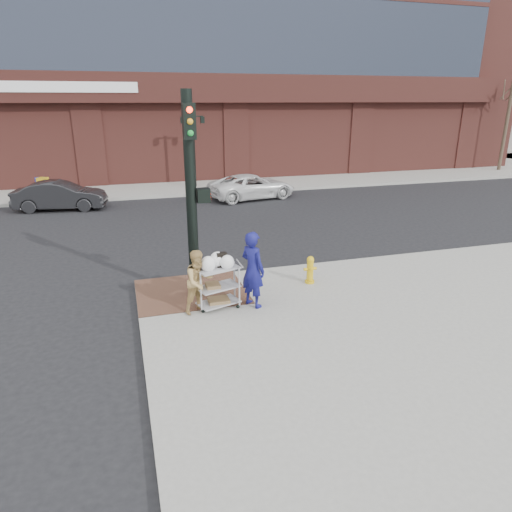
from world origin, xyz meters
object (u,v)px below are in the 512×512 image
object	(u,v)px
lamp_post	(193,143)
sedan_dark	(60,196)
traffic_signal_pole	(192,191)
minivan_white	(252,186)
utility_cart	(218,283)
pedestrian_tan	(199,282)
fire_hydrant	(310,269)
woman_blue	(253,269)

from	to	relation	value
lamp_post	sedan_dark	size ratio (longest dim) A/B	0.98
traffic_signal_pole	minivan_white	bearing A→B (deg)	67.37
traffic_signal_pole	sedan_dark	distance (m)	12.83
utility_cart	minivan_white	bearing A→B (deg)	70.45
lamp_post	utility_cart	size ratio (longest dim) A/B	2.93
minivan_white	pedestrian_tan	bearing A→B (deg)	148.15
lamp_post	fire_hydrant	bearing A→B (deg)	-87.71
woman_blue	utility_cart	world-z (taller)	woman_blue
sedan_dark	fire_hydrant	bearing A→B (deg)	-140.01
traffic_signal_pole	sedan_dark	world-z (taller)	traffic_signal_pole
traffic_signal_pole	fire_hydrant	xyz separation A→B (m)	(3.09, -0.20, -2.29)
woman_blue	minivan_white	distance (m)	13.47
sedan_dark	utility_cart	bearing A→B (deg)	-151.48
fire_hydrant	sedan_dark	bearing A→B (deg)	121.90
woman_blue	utility_cart	size ratio (longest dim) A/B	1.37
pedestrian_tan	utility_cart	world-z (taller)	pedestrian_tan
pedestrian_tan	fire_hydrant	distance (m)	3.34
pedestrian_tan	fire_hydrant	world-z (taller)	pedestrian_tan
minivan_white	utility_cart	bearing A→B (deg)	149.84
lamp_post	minivan_white	bearing A→B (deg)	-54.56
woman_blue	minivan_white	bearing A→B (deg)	-45.88
lamp_post	traffic_signal_pole	xyz separation A→B (m)	(-2.48, -15.23, 0.21)
lamp_post	minivan_white	distance (m)	4.66
pedestrian_tan	minivan_white	world-z (taller)	pedestrian_tan
sedan_dark	pedestrian_tan	bearing A→B (deg)	-153.54
pedestrian_tan	utility_cart	distance (m)	0.51
pedestrian_tan	sedan_dark	xyz separation A→B (m)	(-4.31, 12.97, -0.24)
traffic_signal_pole	woman_blue	world-z (taller)	traffic_signal_pole
woman_blue	utility_cart	distance (m)	0.89
sedan_dark	minivan_white	xyz separation A→B (m)	(9.33, -0.06, -0.04)
fire_hydrant	minivan_white	bearing A→B (deg)	81.35
woman_blue	fire_hydrant	world-z (taller)	woman_blue
utility_cart	traffic_signal_pole	bearing A→B (deg)	110.80
minivan_white	sedan_dark	bearing A→B (deg)	79.02
pedestrian_tan	minivan_white	size ratio (longest dim) A/B	0.33
traffic_signal_pole	sedan_dark	size ratio (longest dim) A/B	1.22
fire_hydrant	pedestrian_tan	bearing A→B (deg)	-163.95
lamp_post	minivan_white	xyz separation A→B (m)	(2.44, -3.43, -1.99)
lamp_post	woman_blue	distance (m)	16.49
sedan_dark	minivan_white	distance (m)	9.33
utility_cart	fire_hydrant	size ratio (longest dim) A/B	1.78
minivan_white	fire_hydrant	size ratio (longest dim) A/B	5.92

